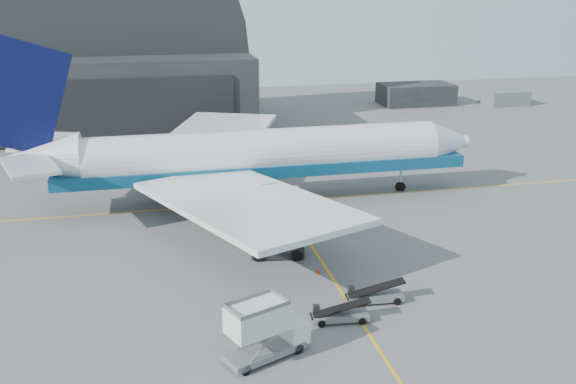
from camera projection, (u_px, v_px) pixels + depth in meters
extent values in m
plane|color=#565659|center=(333.00, 279.00, 52.49)|extent=(200.00, 200.00, 0.00)
cube|color=gold|center=(282.00, 201.00, 71.04)|extent=(80.00, 0.25, 0.02)
cube|color=gold|center=(340.00, 290.00, 50.64)|extent=(0.25, 40.00, 0.02)
cube|color=black|center=(96.00, 90.00, 106.37)|extent=(50.00, 28.00, 12.00)
cube|color=black|center=(91.00, 112.00, 93.61)|extent=(42.00, 0.40, 9.50)
cube|color=black|center=(415.00, 104.00, 127.05)|extent=(14.00, 8.00, 4.00)
cube|color=slate|center=(503.00, 104.00, 126.83)|extent=(8.00, 6.00, 2.80)
cylinder|color=white|center=(265.00, 152.00, 69.58)|extent=(38.20, 5.09, 5.09)
cone|color=white|center=(448.00, 142.00, 73.98)|extent=(4.67, 5.09, 5.09)
sphere|color=white|center=(464.00, 141.00, 74.41)|extent=(1.49, 1.49, 1.49)
cone|color=white|center=(43.00, 159.00, 64.70)|extent=(7.43, 5.09, 5.09)
cube|color=black|center=(438.00, 137.00, 73.52)|extent=(2.76, 2.33, 0.74)
cube|color=navy|center=(265.00, 167.00, 70.10)|extent=(44.56, 5.15, 1.27)
cube|color=white|center=(245.00, 202.00, 57.24)|extent=(19.57, 26.02, 1.55)
cube|color=white|center=(214.00, 137.00, 80.85)|extent=(19.57, 26.02, 1.55)
cube|color=white|center=(29.00, 166.00, 59.97)|extent=(6.50, 8.88, 0.37)
cube|color=white|center=(43.00, 142.00, 68.82)|extent=(6.50, 8.88, 0.37)
cube|color=#070C37|center=(24.00, 97.00, 62.52)|extent=(9.84, 0.53, 12.22)
cylinder|color=gray|center=(271.00, 202.00, 62.36)|extent=(5.52, 2.86, 2.86)
cylinder|color=gray|center=(244.00, 157.00, 78.10)|extent=(5.52, 2.86, 2.86)
cylinder|color=#A5A5AA|center=(401.00, 179.00, 74.11)|extent=(0.30, 0.30, 2.97)
cylinder|color=black|center=(400.00, 187.00, 74.42)|extent=(1.17, 0.37, 1.17)
cylinder|color=black|center=(252.00, 207.00, 67.54)|extent=(1.38, 0.48, 1.38)
cylinder|color=black|center=(242.00, 187.00, 73.84)|extent=(1.38, 0.48, 1.38)
cube|color=slate|center=(264.00, 351.00, 41.43)|extent=(5.73, 4.08, 0.44)
cube|color=silver|center=(293.00, 330.00, 42.50)|extent=(2.12, 2.44, 1.42)
cube|color=black|center=(301.00, 324.00, 42.80)|extent=(0.74, 1.57, 0.80)
cube|color=silver|center=(257.00, 318.00, 40.34)|extent=(4.30, 3.52, 1.77)
cylinder|color=black|center=(298.00, 349.00, 41.90)|extent=(0.76, 0.53, 0.71)
cylinder|color=black|center=(282.00, 336.00, 43.33)|extent=(0.76, 0.53, 0.71)
cylinder|color=black|center=(245.00, 370.00, 39.62)|extent=(0.76, 0.53, 0.71)
cylinder|color=black|center=(230.00, 356.00, 41.05)|extent=(0.76, 0.53, 0.71)
cube|color=black|center=(278.00, 249.00, 56.83)|extent=(4.95, 3.26, 1.03)
cube|color=silver|center=(285.00, 239.00, 56.57)|extent=(1.93, 2.31, 1.03)
cylinder|color=black|center=(296.00, 255.00, 55.87)|extent=(1.09, 0.57, 1.03)
cylinder|color=black|center=(295.00, 245.00, 58.05)|extent=(1.09, 0.57, 1.03)
cylinder|color=black|center=(260.00, 256.00, 55.72)|extent=(1.09, 0.57, 1.03)
cylinder|color=black|center=(259.00, 246.00, 57.90)|extent=(1.09, 0.57, 1.03)
cube|color=slate|center=(340.00, 316.00, 45.85)|extent=(4.14, 1.72, 0.41)
cube|color=black|center=(340.00, 308.00, 45.65)|extent=(4.37, 1.29, 1.17)
cube|color=black|center=(316.00, 308.00, 45.98)|extent=(0.49, 0.41, 0.55)
cylinder|color=black|center=(362.00, 321.00, 45.47)|extent=(0.57, 0.28, 0.55)
cylinder|color=black|center=(358.00, 312.00, 46.68)|extent=(0.57, 0.28, 0.55)
cylinder|color=black|center=(322.00, 324.00, 45.11)|extent=(0.57, 0.28, 0.55)
cylinder|color=black|center=(318.00, 315.00, 46.32)|extent=(0.57, 0.28, 0.55)
cube|color=slate|center=(375.00, 297.00, 48.61)|extent=(4.33, 1.74, 0.43)
cube|color=black|center=(375.00, 289.00, 48.40)|extent=(4.58, 1.28, 1.23)
cube|color=black|center=(351.00, 289.00, 48.71)|extent=(0.51, 0.42, 0.58)
cylinder|color=black|center=(397.00, 301.00, 48.24)|extent=(0.59, 0.28, 0.58)
cylinder|color=black|center=(392.00, 293.00, 49.51)|extent=(0.59, 0.28, 0.58)
cylinder|color=black|center=(357.00, 304.00, 47.80)|extent=(0.59, 0.28, 0.58)
cylinder|color=black|center=(353.00, 296.00, 49.07)|extent=(0.59, 0.28, 0.58)
cube|color=red|center=(318.00, 273.00, 53.48)|extent=(0.34, 0.34, 0.03)
cone|color=red|center=(318.00, 271.00, 53.41)|extent=(0.34, 0.34, 0.50)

